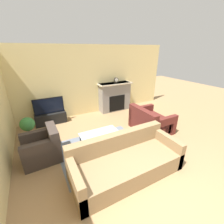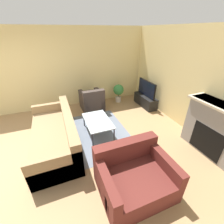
{
  "view_description": "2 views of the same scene",
  "coord_description": "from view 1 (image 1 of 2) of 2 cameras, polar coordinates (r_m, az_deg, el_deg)",
  "views": [
    {
      "loc": [
        -1.63,
        -1.24,
        2.55
      ],
      "look_at": [
        0.47,
        2.69,
        0.65
      ],
      "focal_mm": 24.0,
      "sensor_mm": 36.0,
      "label": 1
    },
    {
      "loc": [
        3.08,
        1.08,
        2.56
      ],
      "look_at": [
        0.04,
        2.28,
        0.76
      ],
      "focal_mm": 24.0,
      "sensor_mm": 36.0,
      "label": 2
    }
  ],
  "objects": [
    {
      "name": "potted_plant",
      "position": [
        5.07,
        -29.43,
        -4.62
      ],
      "size": [
        0.41,
        0.41,
        0.71
      ],
      "color": "beige",
      "rests_on": "ground_plane"
    },
    {
      "name": "wall_back",
      "position": [
        6.05,
        -12.12,
        11.13
      ],
      "size": [
        7.84,
        0.06,
        2.7
      ],
      "color": "beige",
      "rests_on": "ground_plane"
    },
    {
      "name": "armchair_by_window",
      "position": [
        4.11,
        -24.8,
        -12.53
      ],
      "size": [
        0.85,
        0.76,
        0.82
      ],
      "rotation": [
        0.0,
        0.0,
        -1.54
      ],
      "color": "#3D332D",
      "rests_on": "ground_plane"
    },
    {
      "name": "couch_loveseat",
      "position": [
        5.15,
        14.33,
        -3.77
      ],
      "size": [
        1.0,
        1.23,
        0.82
      ],
      "rotation": [
        0.0,
        0.0,
        1.57
      ],
      "color": "#5B231E",
      "rests_on": "ground_plane"
    },
    {
      "name": "coffee_table",
      "position": [
        4.12,
        -4.37,
        -8.85
      ],
      "size": [
        1.06,
        0.65,
        0.41
      ],
      "color": "#333338",
      "rests_on": "ground_plane"
    },
    {
      "name": "mantel_clock",
      "position": [
        6.4,
        1.57,
        12.06
      ],
      "size": [
        0.19,
        0.07,
        0.22
      ],
      "color": "#28231E",
      "rests_on": "fireplace"
    },
    {
      "name": "couch_sectional",
      "position": [
        3.43,
        5.16,
        -18.32
      ],
      "size": [
        2.38,
        0.99,
        0.82
      ],
      "color": "#8C704C",
      "rests_on": "ground_plane"
    },
    {
      "name": "area_rug",
      "position": [
        4.23,
        -3.5,
        -13.96
      ],
      "size": [
        2.26,
        1.85,
        0.0
      ],
      "color": "slate",
      "rests_on": "ground_plane"
    },
    {
      "name": "ground_plane",
      "position": [
        3.27,
        17.53,
        -29.61
      ],
      "size": [
        20.0,
        20.0,
        0.0
      ],
      "primitive_type": "plane",
      "color": "#9E7A51"
    },
    {
      "name": "fireplace",
      "position": [
        6.54,
        1.06,
        6.02
      ],
      "size": [
        1.47,
        0.49,
        1.22
      ],
      "color": "gray",
      "rests_on": "ground_plane"
    },
    {
      "name": "tv",
      "position": [
        5.72,
        -22.94,
        2.2
      ],
      "size": [
        1.01,
        0.06,
        0.57
      ],
      "color": "black",
      "rests_on": "tv_stand"
    },
    {
      "name": "tv_stand",
      "position": [
        5.9,
        -22.22,
        -2.21
      ],
      "size": [
        1.07,
        0.38,
        0.4
      ],
      "color": "black",
      "rests_on": "ground_plane"
    }
  ]
}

